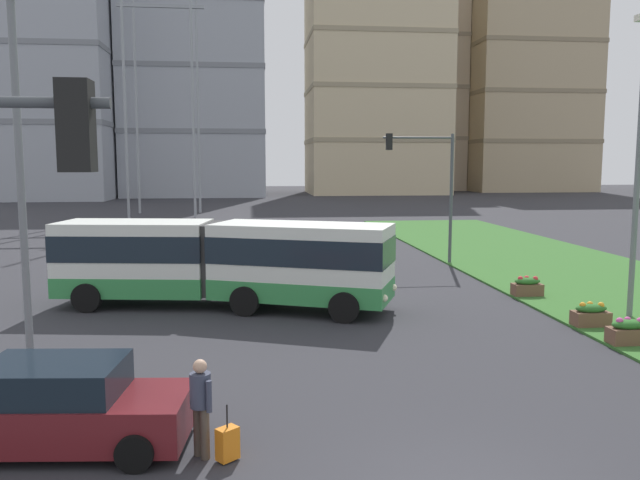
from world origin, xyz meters
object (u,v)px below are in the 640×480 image
object	(u,v)px
rolling_suitcase	(228,443)
flower_planter_4	(527,286)
apartment_tower_west	(50,18)
flower_planter_3	(591,314)
apartment_tower_east	(523,74)
articulated_bus	(223,261)
apartment_tower_centre	(376,67)
pedestrian_crossing	(201,401)
flower_planter_2	(629,331)
car_black_sedan	(184,261)
streetlight_left	(20,168)
streetlight_median	(639,157)
apartment_tower_eastcentre	(414,69)
traffic_light_far_right	(430,176)
car_maroon_sedan	(61,407)
apartment_tower_westcentre	(195,45)

from	to	relation	value
rolling_suitcase	flower_planter_4	xyz separation A→B (m)	(10.83, 12.20, 0.11)
apartment_tower_west	flower_planter_3	bearing A→B (deg)	-63.81
apartment_tower_east	apartment_tower_west	bearing A→B (deg)	-165.66
articulated_bus	apartment_tower_centre	size ratio (longest dim) A/B	0.29
pedestrian_crossing	flower_planter_2	xyz separation A→B (m)	(11.28, 5.49, -0.58)
car_black_sedan	flower_planter_4	bearing A→B (deg)	-22.38
apartment_tower_centre	apartment_tower_east	distance (m)	30.23
apartment_tower_west	articulated_bus	bearing A→B (deg)	-70.14
car_black_sedan	streetlight_left	bearing A→B (deg)	-101.18
streetlight_left	streetlight_median	world-z (taller)	streetlight_median
flower_planter_2	streetlight_median	bearing A→B (deg)	57.35
car_black_sedan	streetlight_left	size ratio (longest dim) A/B	0.50
streetlight_median	apartment_tower_centre	distance (m)	87.20
apartment_tower_eastcentre	apartment_tower_east	distance (m)	19.84
articulated_bus	traffic_light_far_right	bearing A→B (deg)	41.13
flower_planter_3	traffic_light_far_right	xyz separation A→B (m)	(-1.49, 12.71, 3.97)
flower_planter_3	apartment_tower_west	world-z (taller)	apartment_tower_west
apartment_tower_west	apartment_tower_eastcentre	size ratio (longest dim) A/B	1.10
rolling_suitcase	flower_planter_2	bearing A→B (deg)	27.71
traffic_light_far_right	streetlight_median	size ratio (longest dim) A/B	0.67
rolling_suitcase	streetlight_left	size ratio (longest dim) A/B	0.11
rolling_suitcase	car_black_sedan	bearing A→B (deg)	97.89
rolling_suitcase	apartment_tower_centre	world-z (taller)	apartment_tower_centre
pedestrian_crossing	flower_planter_2	world-z (taller)	pedestrian_crossing
apartment_tower_west	apartment_tower_centre	world-z (taller)	apartment_tower_west
streetlight_median	apartment_tower_eastcentre	distance (m)	104.95
rolling_suitcase	traffic_light_far_right	xyz separation A→B (m)	(9.35, 20.37, 4.09)
flower_planter_3	streetlight_median	world-z (taller)	streetlight_median
flower_planter_2	articulated_bus	bearing A→B (deg)	151.91
apartment_tower_centre	apartment_tower_eastcentre	xyz separation A→B (m)	(10.58, 16.30, 2.11)
car_maroon_sedan	apartment_tower_centre	bearing A→B (deg)	75.49
car_maroon_sedan	apartment_tower_eastcentre	distance (m)	116.99
articulated_bus	apartment_tower_east	world-z (taller)	apartment_tower_east
pedestrian_crossing	apartment_tower_west	world-z (taller)	apartment_tower_west
apartment_tower_westcentre	apartment_tower_eastcentre	bearing A→B (deg)	25.71
flower_planter_2	apartment_tower_westcentre	size ratio (longest dim) A/B	0.02
apartment_tower_west	apartment_tower_westcentre	bearing A→B (deg)	23.16
apartment_tower_east	apartment_tower_centre	bearing A→B (deg)	-162.97
pedestrian_crossing	apartment_tower_westcentre	size ratio (longest dim) A/B	0.04
traffic_light_far_right	streetlight_median	distance (m)	12.23
streetlight_median	traffic_light_far_right	bearing A→B (deg)	106.11
apartment_tower_east	articulated_bus	bearing A→B (deg)	-119.03
apartment_tower_eastcentre	apartment_tower_east	xyz separation A→B (m)	(18.32, -7.44, -1.62)
apartment_tower_centre	apartment_tower_west	bearing A→B (deg)	-167.32
rolling_suitcase	apartment_tower_centre	bearing A→B (deg)	77.31
pedestrian_crossing	apartment_tower_west	xyz separation A→B (m)	(-25.96, 83.19, 23.82)
flower_planter_3	apartment_tower_eastcentre	distance (m)	107.16
traffic_light_far_right	apartment_tower_east	bearing A→B (deg)	63.74
traffic_light_far_right	apartment_tower_westcentre	size ratio (longest dim) A/B	0.14
apartment_tower_east	rolling_suitcase	bearing A→B (deg)	-115.94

